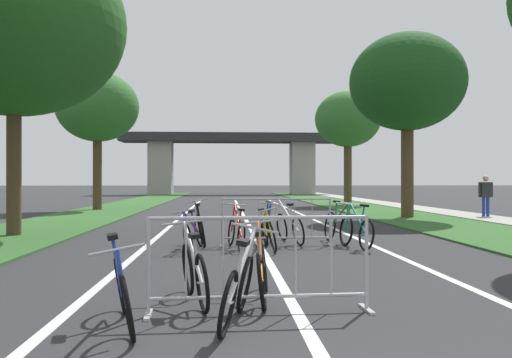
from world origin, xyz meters
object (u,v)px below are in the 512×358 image
tree_left_oak_mid (97,108)px  crowd_barrier_second (276,222)px  bicycle_silver_1 (194,272)px  bicycle_purple_4 (193,233)px  tree_left_maple_mid (14,23)px  pedestrian_pushing_bike (486,192)px  tree_right_pine_far (348,120)px  bicycle_blue_10 (123,291)px  bicycle_orange_9 (262,270)px  bicycle_silver_11 (238,289)px  tree_right_pine_near (407,83)px  bicycle_blue_0 (266,226)px  bicycle_red_5 (236,231)px  bicycle_teal_8 (356,231)px  bicycle_black_6 (201,228)px  crowd_barrier_nearest (260,265)px  bicycle_yellow_3 (267,232)px  bicycle_green_2 (338,226)px  bicycle_white_7 (290,227)px

tree_left_oak_mid → crowd_barrier_second: tree_left_oak_mid is taller
bicycle_silver_1 → bicycle_purple_4: bearing=80.8°
tree_left_maple_mid → pedestrian_pushing_bike: bearing=20.5°
tree_right_pine_far → crowd_barrier_second: bearing=-107.6°
bicycle_blue_10 → tree_right_pine_far: bearing=-122.2°
bicycle_orange_9 → bicycle_blue_10: size_ratio=1.02×
bicycle_silver_11 → tree_left_oak_mid: bearing=118.2°
bicycle_silver_11 → tree_right_pine_far: bearing=85.9°
bicycle_purple_4 → bicycle_orange_9: bearing=111.7°
tree_right_pine_near → bicycle_blue_0: tree_right_pine_near is taller
bicycle_red_5 → bicycle_teal_8: bicycle_teal_8 is taller
tree_right_pine_near → bicycle_blue_10: bearing=-118.5°
crowd_barrier_second → bicycle_black_6: crowd_barrier_second is taller
bicycle_red_5 → bicycle_silver_11: bicycle_silver_11 is taller
crowd_barrier_nearest → bicycle_purple_4: 5.41m
bicycle_silver_1 → bicycle_purple_4: bicycle_silver_1 is taller
tree_left_maple_mid → crowd_barrier_nearest: bearing=-54.9°
crowd_barrier_second → bicycle_yellow_3: bearing=-112.6°
bicycle_green_2 → bicycle_yellow_3: size_ratio=1.00×
bicycle_red_5 → bicycle_blue_10: bicycle_red_5 is taller
bicycle_teal_8 → bicycle_silver_11: bearing=-125.5°
bicycle_teal_8 → bicycle_blue_0: bearing=139.0°
bicycle_blue_0 → bicycle_red_5: 1.17m
tree_right_pine_far → crowd_barrier_nearest: size_ratio=2.71×
bicycle_silver_1 → bicycle_black_6: (-0.18, 5.73, 0.01)m
tree_left_oak_mid → bicycle_silver_11: (6.17, -20.50, -4.55)m
bicycle_blue_0 → bicycle_silver_11: 6.96m
bicycle_red_5 → bicycle_blue_0: bearing=43.3°
bicycle_silver_1 → bicycle_silver_11: bicycle_silver_11 is taller
bicycle_white_7 → tree_right_pine_far: bearing=59.4°
bicycle_green_2 → bicycle_purple_4: (-3.22, -0.94, -0.04)m
bicycle_teal_8 → bicycle_silver_11: size_ratio=1.03×
bicycle_orange_9 → crowd_barrier_nearest: bearing=-91.2°
tree_left_maple_mid → pedestrian_pushing_bike: (15.17, 5.67, -4.46)m
tree_left_maple_mid → tree_right_pine_far: bearing=53.1°
bicycle_blue_10 → bicycle_silver_11: bearing=167.1°
tree_left_oak_mid → bicycle_yellow_3: tree_left_oak_mid is taller
tree_left_oak_mid → crowd_barrier_nearest: bearing=-72.3°
bicycle_blue_10 → crowd_barrier_nearest: bearing=-175.0°
bicycle_blue_0 → bicycle_silver_1: size_ratio=1.06×
crowd_barrier_second → bicycle_green_2: (1.45, 0.38, -0.13)m
tree_right_pine_far → bicycle_yellow_3: tree_right_pine_far is taller
tree_left_maple_mid → bicycle_yellow_3: bearing=-24.5°
tree_left_maple_mid → bicycle_black_6: (4.81, -1.92, -5.07)m
bicycle_silver_1 → bicycle_green_2: bicycle_green_2 is taller
crowd_barrier_second → tree_right_pine_far: bearing=72.4°
bicycle_orange_9 → bicycle_teal_8: bearing=69.5°
tree_right_pine_near → bicycle_blue_10: tree_right_pine_near is taller
bicycle_blue_0 → bicycle_orange_9: size_ratio=1.03×
tree_right_pine_near → bicycle_white_7: 10.59m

